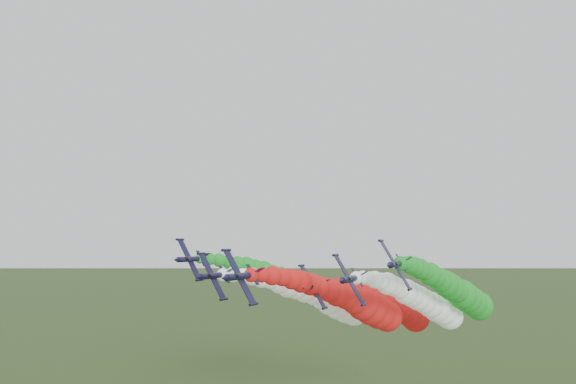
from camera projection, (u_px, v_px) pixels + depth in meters
name	position (u px, v px, depth m)	size (l,w,h in m)	color
jet_lead	(359.00, 304.00, 114.40)	(13.28, 64.23, 18.88)	#131134
jet_inner_left	(324.00, 300.00, 127.61)	(13.23, 64.18, 18.83)	#131134
jet_inner_right	(425.00, 302.00, 120.14)	(13.05, 64.00, 18.64)	#131134
jet_outer_left	(301.00, 286.00, 139.10)	(13.33, 64.28, 18.93)	#131134
jet_outer_right	(458.00, 292.00, 121.11)	(13.25, 64.20, 18.85)	#131134
jet_trail	(393.00, 306.00, 135.08)	(13.66, 64.61, 19.26)	#131134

